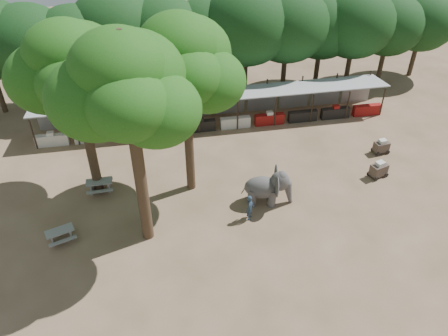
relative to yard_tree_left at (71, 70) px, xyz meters
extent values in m
plane|color=brown|center=(9.13, -7.19, -8.20)|extent=(100.00, 100.00, 0.00)
cube|color=#A0A2A7|center=(9.13, 6.81, -5.70)|extent=(28.00, 2.99, 0.39)
cylinder|color=#2D2319|center=(-3.47, 5.46, -7.00)|extent=(0.12, 0.12, 2.40)
cylinder|color=#2D2319|center=(-3.47, 8.16, -6.80)|extent=(0.12, 0.12, 2.80)
cube|color=silver|center=(-3.47, 5.71, -7.75)|extent=(2.38, 0.50, 0.90)
cube|color=gray|center=(-3.47, 8.11, -7.20)|extent=(2.52, 0.12, 2.00)
cylinder|color=#2D2319|center=(-0.67, 5.46, -7.00)|extent=(0.12, 0.12, 2.40)
cylinder|color=#2D2319|center=(-0.67, 8.16, -6.80)|extent=(0.12, 0.12, 2.80)
cube|color=silver|center=(-0.67, 5.71, -7.75)|extent=(2.38, 0.50, 0.90)
cube|color=gray|center=(-0.67, 8.11, -7.20)|extent=(2.52, 0.12, 2.00)
cylinder|color=#2D2319|center=(2.13, 5.46, -7.00)|extent=(0.12, 0.12, 2.40)
cylinder|color=#2D2319|center=(2.13, 8.16, -6.80)|extent=(0.12, 0.12, 2.80)
cube|color=maroon|center=(2.13, 5.71, -7.75)|extent=(2.38, 0.50, 0.90)
cube|color=gray|center=(2.13, 8.11, -7.20)|extent=(2.52, 0.12, 2.00)
cylinder|color=#2D2319|center=(4.93, 5.46, -7.00)|extent=(0.12, 0.12, 2.40)
cylinder|color=#2D2319|center=(4.93, 8.16, -6.80)|extent=(0.12, 0.12, 2.80)
cube|color=gray|center=(4.93, 5.71, -7.75)|extent=(2.38, 0.50, 0.90)
cube|color=gray|center=(4.93, 8.11, -7.20)|extent=(2.52, 0.12, 2.00)
cylinder|color=#2D2319|center=(7.73, 5.46, -7.00)|extent=(0.12, 0.12, 2.40)
cylinder|color=#2D2319|center=(7.73, 8.16, -6.80)|extent=(0.12, 0.12, 2.80)
cube|color=black|center=(7.73, 5.71, -7.75)|extent=(2.38, 0.50, 0.90)
cube|color=gray|center=(7.73, 8.11, -7.20)|extent=(2.52, 0.12, 2.00)
cylinder|color=#2D2319|center=(10.53, 5.46, -7.00)|extent=(0.12, 0.12, 2.40)
cylinder|color=#2D2319|center=(10.53, 8.16, -6.80)|extent=(0.12, 0.12, 2.80)
cube|color=silver|center=(10.53, 5.71, -7.75)|extent=(2.38, 0.50, 0.90)
cube|color=gray|center=(10.53, 8.11, -7.20)|extent=(2.52, 0.12, 2.00)
cylinder|color=#2D2319|center=(13.33, 5.46, -7.00)|extent=(0.12, 0.12, 2.40)
cylinder|color=#2D2319|center=(13.33, 8.16, -6.80)|extent=(0.12, 0.12, 2.80)
cube|color=maroon|center=(13.33, 5.71, -7.75)|extent=(2.38, 0.50, 0.90)
cube|color=gray|center=(13.33, 8.11, -7.20)|extent=(2.52, 0.12, 2.00)
cylinder|color=#2D2319|center=(16.13, 5.46, -7.00)|extent=(0.12, 0.12, 2.40)
cylinder|color=#2D2319|center=(16.13, 8.16, -6.80)|extent=(0.12, 0.12, 2.80)
cube|color=black|center=(16.13, 5.71, -7.75)|extent=(2.38, 0.50, 0.90)
cube|color=gray|center=(16.13, 8.11, -7.20)|extent=(2.52, 0.12, 2.00)
cylinder|color=#2D2319|center=(18.93, 5.46, -7.00)|extent=(0.12, 0.12, 2.40)
cylinder|color=#2D2319|center=(18.93, 8.16, -6.80)|extent=(0.12, 0.12, 2.80)
cube|color=black|center=(18.93, 5.71, -7.75)|extent=(2.38, 0.50, 0.90)
cube|color=gray|center=(18.93, 8.11, -7.20)|extent=(2.52, 0.12, 2.00)
cylinder|color=#2D2319|center=(21.73, 5.46, -7.00)|extent=(0.12, 0.12, 2.40)
cylinder|color=#2D2319|center=(21.73, 8.16, -6.80)|extent=(0.12, 0.12, 2.80)
cube|color=maroon|center=(21.73, 5.71, -7.75)|extent=(2.38, 0.50, 0.90)
cube|color=gray|center=(21.73, 8.11, -7.20)|extent=(2.52, 0.12, 2.00)
cylinder|color=#332316|center=(0.13, -0.19, -3.60)|extent=(0.60, 0.60, 9.20)
cone|color=#332316|center=(0.13, -0.19, 1.00)|extent=(0.57, 0.57, 2.88)
ellipsoid|color=#144F0F|center=(-1.27, 0.11, -0.38)|extent=(4.80, 4.80, 3.94)
ellipsoid|color=#144F0F|center=(1.33, -0.79, -0.78)|extent=(4.20, 4.20, 3.44)
ellipsoid|color=#144F0F|center=(0.33, 0.91, 0.22)|extent=(5.20, 5.20, 4.26)
ellipsoid|color=#144F0F|center=(0.13, -1.49, -0.08)|extent=(3.80, 3.80, 3.12)
ellipsoid|color=#144F0F|center=(-0.17, 0.01, 1.02)|extent=(4.40, 4.40, 3.61)
cylinder|color=#332316|center=(3.13, -5.19, -3.00)|extent=(0.64, 0.64, 10.40)
cone|color=#332316|center=(3.13, -5.19, 2.20)|extent=(0.61, 0.61, 3.25)
ellipsoid|color=#144F0F|center=(1.73, -4.89, 0.64)|extent=(4.80, 4.80, 3.94)
ellipsoid|color=#144F0F|center=(4.33, -5.79, 0.24)|extent=(4.20, 4.20, 3.44)
ellipsoid|color=#144F0F|center=(3.33, -4.09, 1.24)|extent=(5.20, 5.20, 4.26)
ellipsoid|color=#144F0F|center=(3.13, -6.49, 0.94)|extent=(3.80, 3.80, 3.12)
ellipsoid|color=#144F0F|center=(2.83, -4.99, 2.04)|extent=(4.40, 4.40, 3.61)
cylinder|color=#332316|center=(6.13, -1.19, -3.40)|extent=(0.56, 0.56, 9.60)
cone|color=#332316|center=(6.13, -1.19, 1.40)|extent=(0.53, 0.53, 3.00)
ellipsoid|color=#144F0F|center=(4.73, -0.89, -0.04)|extent=(4.80, 4.80, 3.94)
ellipsoid|color=#144F0F|center=(7.33, -1.79, -0.44)|extent=(4.20, 4.20, 3.44)
ellipsoid|color=#144F0F|center=(6.33, -0.09, 0.56)|extent=(5.20, 5.20, 4.26)
ellipsoid|color=#144F0F|center=(6.13, -2.49, 0.26)|extent=(3.80, 3.80, 3.12)
ellipsoid|color=#144F0F|center=(5.83, -0.99, 1.36)|extent=(4.40, 4.40, 3.61)
cylinder|color=#332316|center=(-7.53, 11.81, -6.33)|extent=(0.44, 0.44, 3.74)
cylinder|color=#332316|center=(-4.20, 11.81, -6.33)|extent=(0.44, 0.44, 3.74)
ellipsoid|color=black|center=(-4.20, 11.81, -2.68)|extent=(6.46, 5.95, 5.61)
cylinder|color=#332316|center=(-0.87, 11.81, -6.33)|extent=(0.44, 0.44, 3.74)
ellipsoid|color=black|center=(-0.87, 11.81, -2.68)|extent=(6.46, 5.95, 5.61)
cylinder|color=#332316|center=(2.47, 11.81, -6.33)|extent=(0.44, 0.44, 3.74)
ellipsoid|color=black|center=(2.47, 11.81, -2.68)|extent=(6.46, 5.95, 5.61)
cylinder|color=#332316|center=(5.80, 11.81, -6.33)|extent=(0.44, 0.44, 3.74)
ellipsoid|color=black|center=(5.80, 11.81, -2.68)|extent=(6.46, 5.95, 5.61)
cylinder|color=#332316|center=(9.13, 11.81, -6.33)|extent=(0.44, 0.44, 3.74)
ellipsoid|color=black|center=(9.13, 11.81, -2.68)|extent=(6.46, 5.95, 5.61)
cylinder|color=#332316|center=(12.47, 11.81, -6.33)|extent=(0.44, 0.44, 3.74)
ellipsoid|color=black|center=(12.47, 11.81, -2.68)|extent=(6.46, 5.95, 5.61)
cylinder|color=#332316|center=(15.80, 11.81, -6.33)|extent=(0.44, 0.44, 3.74)
ellipsoid|color=black|center=(15.80, 11.81, -2.68)|extent=(6.46, 5.95, 5.61)
cylinder|color=#332316|center=(19.13, 11.81, -6.33)|extent=(0.44, 0.44, 3.74)
ellipsoid|color=black|center=(19.13, 11.81, -2.68)|extent=(6.46, 5.95, 5.61)
cylinder|color=#332316|center=(22.47, 11.81, -6.33)|extent=(0.44, 0.44, 3.74)
ellipsoid|color=black|center=(22.47, 11.81, -2.68)|extent=(6.46, 5.95, 5.61)
cylinder|color=#332316|center=(25.80, 11.81, -6.33)|extent=(0.44, 0.44, 3.74)
ellipsoid|color=black|center=(25.80, 11.81, -2.68)|extent=(6.46, 5.95, 5.61)
cylinder|color=#332316|center=(29.13, 11.81, -6.33)|extent=(0.44, 0.44, 3.74)
ellipsoid|color=black|center=(29.13, 11.81, -2.68)|extent=(6.46, 5.95, 5.61)
ellipsoid|color=#424040|center=(10.30, -3.48, -7.04)|extent=(2.44, 1.74, 1.43)
cylinder|color=#424040|center=(9.63, -3.68, -7.60)|extent=(0.61, 0.61, 1.21)
cylinder|color=#424040|center=(9.78, -3.02, -7.60)|extent=(0.61, 0.61, 1.21)
cylinder|color=#424040|center=(10.81, -3.95, -7.60)|extent=(0.61, 0.61, 1.21)
cylinder|color=#424040|center=(10.96, -3.28, -7.60)|extent=(0.61, 0.61, 1.21)
ellipsoid|color=#424040|center=(11.32, -3.71, -6.53)|extent=(1.41, 1.23, 1.33)
ellipsoid|color=#424040|center=(10.98, -4.30, -6.50)|extent=(0.44, 1.11, 1.36)
ellipsoid|color=#424040|center=(11.26, -3.03, -6.50)|extent=(0.44, 1.11, 1.36)
cone|color=#424040|center=(11.95, -3.85, -7.45)|extent=(0.65, 0.65, 1.50)
imported|color=#26384C|center=(9.20, -4.82, -7.34)|extent=(0.60, 0.73, 1.72)
cube|color=gray|center=(-1.74, -4.65, -7.46)|extent=(1.68, 1.18, 0.06)
cube|color=gray|center=(-2.22, -4.82, -7.84)|extent=(0.30, 0.61, 0.72)
cube|color=gray|center=(-1.25, -4.48, -7.84)|extent=(0.30, 0.61, 0.72)
cube|color=gray|center=(-1.55, -5.18, -7.77)|extent=(1.53, 0.75, 0.05)
cube|color=gray|center=(-1.92, -4.12, -7.77)|extent=(1.53, 0.75, 0.05)
cube|color=gray|center=(0.27, -0.53, -7.41)|extent=(1.67, 0.82, 0.07)
cube|color=gray|center=(-0.28, -0.55, -7.82)|extent=(0.13, 0.66, 0.77)
cube|color=gray|center=(0.82, -0.51, -7.82)|extent=(0.13, 0.66, 0.77)
cube|color=gray|center=(0.29, -1.14, -7.74)|extent=(1.66, 0.33, 0.05)
cube|color=gray|center=(0.25, 0.07, -7.74)|extent=(1.66, 0.33, 0.05)
cube|color=#3E322B|center=(18.73, -2.38, -7.64)|extent=(1.26, 0.97, 0.78)
cylinder|color=black|center=(18.41, -2.86, -8.03)|extent=(0.34, 0.16, 0.33)
cylinder|color=black|center=(19.26, -2.60, -8.03)|extent=(0.34, 0.16, 0.33)
cylinder|color=black|center=(18.20, -2.16, -8.03)|extent=(0.34, 0.16, 0.33)
cylinder|color=black|center=(19.05, -1.90, -8.03)|extent=(0.34, 0.16, 0.33)
cube|color=silver|center=(18.73, -2.38, -7.14)|extent=(0.66, 0.59, 0.28)
cube|color=#3E322B|center=(20.25, 0.24, -7.68)|extent=(1.11, 0.74, 0.73)
cylinder|color=black|center=(19.87, -0.14, -8.04)|extent=(0.32, 0.10, 0.31)
cylinder|color=black|center=(20.70, -0.05, -8.04)|extent=(0.32, 0.10, 0.31)
cylinder|color=black|center=(19.80, 0.54, -8.04)|extent=(0.32, 0.10, 0.31)
cylinder|color=black|center=(20.62, 0.63, -8.04)|extent=(0.32, 0.10, 0.31)
cube|color=silver|center=(20.25, 0.24, -7.21)|extent=(0.57, 0.47, 0.26)
camera|label=1|loc=(4.10, -23.66, 9.87)|focal=35.00mm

